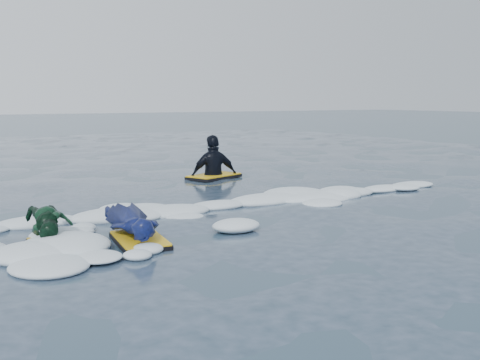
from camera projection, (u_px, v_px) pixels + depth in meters
name	position (u px, v px, depth m)	size (l,w,h in m)	color
ground	(219.00, 235.00, 7.47)	(120.00, 120.00, 0.00)	#19323C
foam_band	(183.00, 220.00, 8.35)	(12.00, 3.10, 0.30)	white
prone_woman_unit	(133.00, 224.00, 7.18)	(0.75, 1.56, 0.38)	black
prone_child_unit	(50.00, 225.00, 7.06)	(0.72, 1.17, 0.42)	black
waiting_rider_unit	(214.00, 177.00, 12.68)	(1.34, 1.04, 1.78)	black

